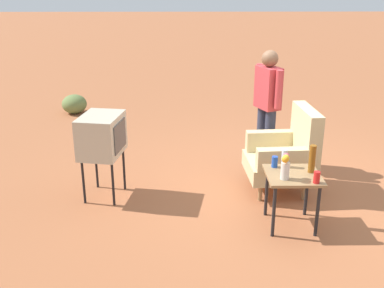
{
  "coord_description": "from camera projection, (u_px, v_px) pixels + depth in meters",
  "views": [
    {
      "loc": [
        5.36,
        -1.26,
        2.55
      ],
      "look_at": [
        0.21,
        -1.19,
        0.65
      ],
      "focal_mm": 42.88,
      "sensor_mm": 36.0,
      "label": 1
    }
  ],
  "objects": [
    {
      "name": "ground_plane",
      "position": [
        284.0,
        185.0,
        5.93
      ],
      "size": [
        60.0,
        60.0,
        0.0
      ],
      "primitive_type": "plane",
      "color": "#A05B38"
    },
    {
      "name": "armchair",
      "position": [
        287.0,
        153.0,
        5.63
      ],
      "size": [
        0.82,
        0.83,
        1.06
      ],
      "color": "#937047",
      "rests_on": "ground"
    },
    {
      "name": "side_table",
      "position": [
        293.0,
        182.0,
        4.81
      ],
      "size": [
        0.56,
        0.56,
        0.6
      ],
      "color": "black",
      "rests_on": "ground"
    },
    {
      "name": "tv_on_stand",
      "position": [
        102.0,
        136.0,
        5.37
      ],
      "size": [
        0.66,
        0.53,
        1.03
      ],
      "color": "black",
      "rests_on": "ground"
    },
    {
      "name": "person_standing",
      "position": [
        267.0,
        102.0,
        6.19
      ],
      "size": [
        0.53,
        0.34,
        1.64
      ],
      "color": "#2D3347",
      "rests_on": "ground"
    },
    {
      "name": "soda_can_blue",
      "position": [
        275.0,
        162.0,
        4.94
      ],
      "size": [
        0.07,
        0.07,
        0.12
      ],
      "primitive_type": "cylinder",
      "color": "blue",
      "rests_on": "side_table"
    },
    {
      "name": "soda_can_red",
      "position": [
        317.0,
        177.0,
        4.56
      ],
      "size": [
        0.07,
        0.07,
        0.12
      ],
      "primitive_type": "cylinder",
      "color": "red",
      "rests_on": "side_table"
    },
    {
      "name": "bottle_short_clear",
      "position": [
        284.0,
        158.0,
        4.93
      ],
      "size": [
        0.06,
        0.06,
        0.2
      ],
      "primitive_type": "cylinder",
      "color": "silver",
      "rests_on": "side_table"
    },
    {
      "name": "bottle_tall_amber",
      "position": [
        312.0,
        159.0,
        4.78
      ],
      "size": [
        0.07,
        0.07,
        0.3
      ],
      "primitive_type": "cylinder",
      "color": "brown",
      "rests_on": "side_table"
    },
    {
      "name": "flower_vase",
      "position": [
        285.0,
        166.0,
        4.62
      ],
      "size": [
        0.14,
        0.1,
        0.27
      ],
      "color": "silver",
      "rests_on": "side_table"
    },
    {
      "name": "shrub_near",
      "position": [
        74.0,
        104.0,
        8.96
      ],
      "size": [
        0.48,
        0.48,
        0.37
      ],
      "primitive_type": "ellipsoid",
      "color": "olive",
      "rests_on": "ground"
    }
  ]
}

